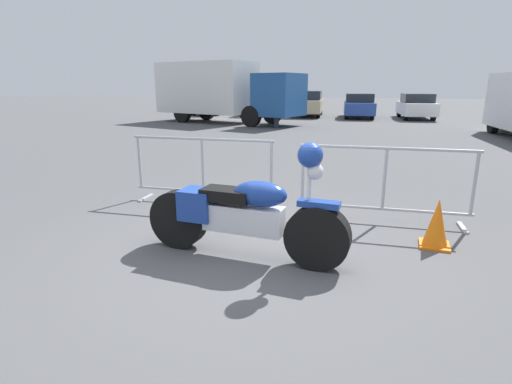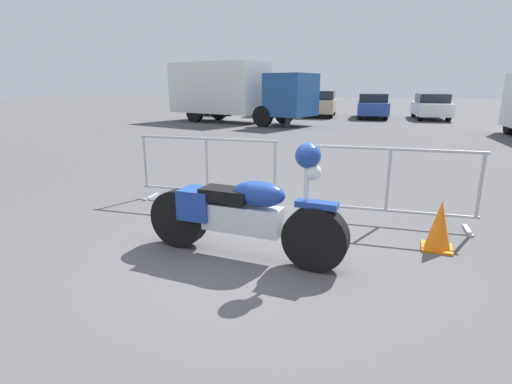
{
  "view_description": "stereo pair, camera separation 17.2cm",
  "coord_description": "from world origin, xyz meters",
  "px_view_note": "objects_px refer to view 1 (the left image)",
  "views": [
    {
      "loc": [
        1.48,
        -3.77,
        1.87
      ],
      "look_at": [
        -0.07,
        0.49,
        0.65
      ],
      "focal_mm": 28.0,
      "sensor_mm": 36.0,
      "label": 1
    },
    {
      "loc": [
        1.64,
        -3.71,
        1.87
      ],
      "look_at": [
        -0.07,
        0.49,
        0.65
      ],
      "focal_mm": 28.0,
      "sensor_mm": 36.0,
      "label": 2
    }
  ],
  "objects_px": {
    "parked_car_green": "(257,104)",
    "parked_car_blue": "(359,106)",
    "pedestrian": "(276,107)",
    "box_truck": "(220,90)",
    "parked_car_tan": "(307,103)",
    "crowd_barrier_near": "(203,170)",
    "motorcycle": "(244,214)",
    "parked_car_white": "(416,106)",
    "traffic_cone": "(437,224)",
    "crowd_barrier_far": "(384,184)",
    "parked_car_silver": "(211,103)"
  },
  "relations": [
    {
      "from": "parked_car_green",
      "to": "parked_car_blue",
      "type": "xyz_separation_m",
      "value": [
        6.27,
        0.27,
        0.02
      ]
    },
    {
      "from": "parked_car_green",
      "to": "pedestrian",
      "type": "relative_size",
      "value": 2.46
    },
    {
      "from": "box_truck",
      "to": "parked_car_blue",
      "type": "distance_m",
      "value": 8.48
    },
    {
      "from": "box_truck",
      "to": "parked_car_tan",
      "type": "xyz_separation_m",
      "value": [
        3.13,
        5.85,
        -0.86
      ]
    },
    {
      "from": "crowd_barrier_near",
      "to": "parked_car_tan",
      "type": "relative_size",
      "value": 0.5
    },
    {
      "from": "crowd_barrier_near",
      "to": "box_truck",
      "type": "distance_m",
      "value": 14.5
    },
    {
      "from": "motorcycle",
      "to": "parked_car_white",
      "type": "xyz_separation_m",
      "value": [
        2.2,
        21.0,
        0.2
      ]
    },
    {
      "from": "parked_car_blue",
      "to": "traffic_cone",
      "type": "bearing_deg",
      "value": -179.72
    },
    {
      "from": "crowd_barrier_far",
      "to": "parked_car_tan",
      "type": "distance_m",
      "value": 19.85
    },
    {
      "from": "crowd_barrier_near",
      "to": "motorcycle",
      "type": "bearing_deg",
      "value": -51.21
    },
    {
      "from": "parked_car_green",
      "to": "pedestrian",
      "type": "height_order",
      "value": "pedestrian"
    },
    {
      "from": "box_truck",
      "to": "parked_car_silver",
      "type": "xyz_separation_m",
      "value": [
        -3.15,
        5.33,
        -0.88
      ]
    },
    {
      "from": "parked_car_blue",
      "to": "motorcycle",
      "type": "bearing_deg",
      "value": 174.23
    },
    {
      "from": "crowd_barrier_far",
      "to": "parked_car_tan",
      "type": "xyz_separation_m",
      "value": [
        -5.47,
        19.09,
        0.22
      ]
    },
    {
      "from": "parked_car_blue",
      "to": "parked_car_white",
      "type": "distance_m",
      "value": 3.16
    },
    {
      "from": "parked_car_silver",
      "to": "parked_car_blue",
      "type": "relative_size",
      "value": 1.07
    },
    {
      "from": "parked_car_silver",
      "to": "traffic_cone",
      "type": "bearing_deg",
      "value": -155.61
    },
    {
      "from": "motorcycle",
      "to": "pedestrian",
      "type": "xyz_separation_m",
      "value": [
        -3.76,
        13.39,
        0.41
      ]
    },
    {
      "from": "box_truck",
      "to": "motorcycle",
      "type": "bearing_deg",
      "value": -51.81
    },
    {
      "from": "crowd_barrier_far",
      "to": "parked_car_white",
      "type": "xyz_separation_m",
      "value": [
        0.81,
        19.27,
        0.15
      ]
    },
    {
      "from": "box_truck",
      "to": "parked_car_blue",
      "type": "height_order",
      "value": "box_truck"
    },
    {
      "from": "parked_car_silver",
      "to": "pedestrian",
      "type": "bearing_deg",
      "value": -144.72
    },
    {
      "from": "parked_car_green",
      "to": "parked_car_tan",
      "type": "bearing_deg",
      "value": -89.8
    },
    {
      "from": "crowd_barrier_far",
      "to": "traffic_cone",
      "type": "relative_size",
      "value": 3.96
    },
    {
      "from": "parked_car_white",
      "to": "traffic_cone",
      "type": "height_order",
      "value": "parked_car_white"
    },
    {
      "from": "pedestrian",
      "to": "traffic_cone",
      "type": "distance_m",
      "value": 13.65
    },
    {
      "from": "box_truck",
      "to": "parked_car_green",
      "type": "height_order",
      "value": "box_truck"
    },
    {
      "from": "motorcycle",
      "to": "parked_car_tan",
      "type": "bearing_deg",
      "value": 101.98
    },
    {
      "from": "crowd_barrier_far",
      "to": "parked_car_white",
      "type": "height_order",
      "value": "parked_car_white"
    },
    {
      "from": "traffic_cone",
      "to": "parked_car_blue",
      "type": "bearing_deg",
      "value": 98.66
    },
    {
      "from": "box_truck",
      "to": "parked_car_silver",
      "type": "distance_m",
      "value": 6.25
    },
    {
      "from": "motorcycle",
      "to": "parked_car_white",
      "type": "bearing_deg",
      "value": 84.93
    },
    {
      "from": "box_truck",
      "to": "pedestrian",
      "type": "relative_size",
      "value": 4.74
    },
    {
      "from": "crowd_barrier_far",
      "to": "parked_car_blue",
      "type": "distance_m",
      "value": 19.02
    },
    {
      "from": "crowd_barrier_far",
      "to": "box_truck",
      "type": "height_order",
      "value": "box_truck"
    },
    {
      "from": "parked_car_white",
      "to": "parked_car_green",
      "type": "bearing_deg",
      "value": 85.6
    },
    {
      "from": "parked_car_green",
      "to": "pedestrian",
      "type": "bearing_deg",
      "value": -161.98
    },
    {
      "from": "parked_car_silver",
      "to": "parked_car_tan",
      "type": "relative_size",
      "value": 0.97
    },
    {
      "from": "crowd_barrier_near",
      "to": "traffic_cone",
      "type": "xyz_separation_m",
      "value": [
        3.43,
        -0.68,
        -0.27
      ]
    },
    {
      "from": "pedestrian",
      "to": "parked_car_green",
      "type": "bearing_deg",
      "value": -137.58
    },
    {
      "from": "crowd_barrier_near",
      "to": "pedestrian",
      "type": "xyz_separation_m",
      "value": [
        -2.37,
        11.66,
        0.36
      ]
    },
    {
      "from": "parked_car_white",
      "to": "parked_car_silver",
      "type": "bearing_deg",
      "value": 84.84
    },
    {
      "from": "parked_car_tan",
      "to": "motorcycle",
      "type": "bearing_deg",
      "value": -177.31
    },
    {
      "from": "traffic_cone",
      "to": "crowd_barrier_near",
      "type": "bearing_deg",
      "value": 168.75
    },
    {
      "from": "motorcycle",
      "to": "pedestrian",
      "type": "distance_m",
      "value": 13.91
    },
    {
      "from": "crowd_barrier_far",
      "to": "parked_car_blue",
      "type": "height_order",
      "value": "parked_car_blue"
    },
    {
      "from": "crowd_barrier_near",
      "to": "parked_car_silver",
      "type": "distance_m",
      "value": 20.61
    },
    {
      "from": "parked_car_tan",
      "to": "parked_car_blue",
      "type": "distance_m",
      "value": 3.14
    },
    {
      "from": "parked_car_tan",
      "to": "parked_car_blue",
      "type": "bearing_deg",
      "value": -102.17
    },
    {
      "from": "crowd_barrier_near",
      "to": "parked_car_green",
      "type": "distance_m",
      "value": 19.5
    }
  ]
}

